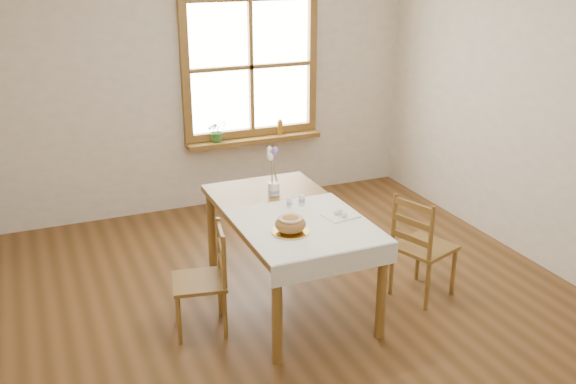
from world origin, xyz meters
name	(u,v)px	position (x,y,z in m)	size (l,w,h in m)	color
ground	(304,317)	(0.00, 0.00, 0.00)	(5.00, 5.00, 0.00)	brown
room_walls	(306,92)	(0.00, 0.00, 1.71)	(4.60, 5.10, 2.65)	#EFE4CF
window	(251,67)	(0.50, 2.47, 1.45)	(1.46, 0.08, 1.46)	brown
window_sill	(254,140)	(0.50, 2.40, 0.69)	(1.46, 0.20, 0.05)	brown
dining_table	(288,221)	(0.00, 0.30, 0.66)	(0.90, 1.60, 0.75)	brown
table_linen	(305,225)	(0.00, 0.00, 0.76)	(0.91, 0.99, 0.01)	white
chair_left	(199,280)	(-0.75, 0.15, 0.40)	(0.37, 0.39, 0.79)	brown
chair_right	(424,245)	(1.01, -0.05, 0.43)	(0.40, 0.42, 0.86)	brown
bread_plate	(290,232)	(-0.15, -0.09, 0.77)	(0.25, 0.25, 0.01)	silver
bread_loaf	(290,223)	(-0.15, -0.09, 0.83)	(0.22, 0.22, 0.12)	#AB7C3C
egg_napkin	(340,215)	(0.30, 0.04, 0.77)	(0.23, 0.20, 0.01)	white
eggs	(340,212)	(0.30, 0.04, 0.79)	(0.18, 0.16, 0.04)	silver
salt_shaker	(289,202)	(0.03, 0.34, 0.80)	(0.04, 0.04, 0.08)	silver
pepper_shaker	(302,199)	(0.13, 0.34, 0.81)	(0.05, 0.05, 0.09)	silver
flower_vase	(274,190)	(0.02, 0.63, 0.80)	(0.09, 0.09, 0.10)	silver
lavender_bouquet	(274,165)	(0.02, 0.63, 1.00)	(0.16, 0.16, 0.31)	#7A61AC
potted_plant	(217,133)	(0.09, 2.40, 0.80)	(0.20, 0.23, 0.18)	#397A31
amber_bottle	(280,127)	(0.80, 2.40, 0.80)	(0.06, 0.06, 0.17)	#AD721F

